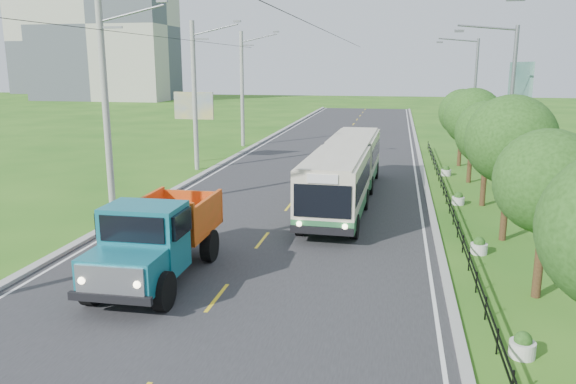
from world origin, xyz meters
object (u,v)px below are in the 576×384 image
(tree_back, at_px, (463,115))
(billboard_right, at_px, (519,96))
(tree_second, at_px, (548,187))
(streetlight_mid, at_px, (507,111))
(pole_far, at_px, (243,89))
(tree_fifth, at_px, (474,120))
(pole_mid, at_px, (195,96))
(planter_far, at_px, (446,171))
(planter_mid, at_px, (458,199))
(bus, at_px, (346,168))
(planter_near, at_px, (479,247))
(streetlight_far, at_px, (472,96))
(pole_near, at_px, (107,109))
(billboard_left, at_px, (194,110))
(dump_truck, at_px, (157,234))
(tree_third, at_px, (511,145))
(tree_fourth, at_px, (488,136))
(planter_front, at_px, (522,346))

(tree_back, height_order, billboard_right, billboard_right)
(tree_second, relative_size, streetlight_mid, 0.58)
(pole_far, bearing_deg, tree_fifth, -35.36)
(pole_mid, xyz_separation_m, tree_back, (18.12, 5.14, -1.44))
(tree_fifth, bearing_deg, tree_second, -90.00)
(tree_fifth, distance_m, planter_far, 4.21)
(planter_mid, height_order, bus, bus)
(planter_near, bearing_deg, bus, 128.15)
(streetlight_far, bearing_deg, pole_near, -134.86)
(tree_fifth, bearing_deg, billboard_left, 168.72)
(tree_back, distance_m, planter_near, 20.46)
(pole_mid, distance_m, billboard_right, 20.59)
(pole_near, xyz_separation_m, planter_mid, (16.86, 5.00, -4.81))
(billboard_left, bearing_deg, streetlight_mid, -26.40)
(pole_near, height_order, billboard_left, pole_near)
(streetlight_far, xyz_separation_m, dump_truck, (-13.08, -26.82, -3.30))
(planter_far, bearing_deg, tree_fifth, -55.95)
(planter_near, xyz_separation_m, planter_far, (0.00, 16.00, 0.00))
(tree_third, xyz_separation_m, tree_back, (-0.00, 18.00, -0.33))
(pole_far, distance_m, planter_near, 32.19)
(pole_mid, relative_size, bus, 0.63)
(planter_near, relative_size, billboard_right, 0.09)
(pole_near, bearing_deg, planter_far, 37.63)
(tree_fourth, relative_size, planter_mid, 8.06)
(billboard_right, bearing_deg, tree_fourth, -112.64)
(tree_second, xyz_separation_m, planter_front, (-1.26, -4.14, -3.23))
(tree_back, xyz_separation_m, bus, (-7.11, -12.69, -1.82))
(pole_near, relative_size, bus, 0.63)
(tree_third, distance_m, planter_front, 10.87)
(pole_near, height_order, pole_mid, same)
(tree_second, height_order, tree_fifth, tree_fifth)
(tree_fifth, relative_size, streetlight_mid, 0.64)
(planter_front, relative_size, planter_far, 1.00)
(tree_fifth, height_order, tree_back, tree_fifth)
(tree_third, bearing_deg, bus, 143.24)
(streetlight_mid, bearing_deg, tree_back, 93.70)
(tree_second, distance_m, planter_front, 5.40)
(tree_fourth, relative_size, billboard_right, 0.74)
(planter_front, height_order, planter_far, same)
(tree_third, distance_m, billboard_left, 25.02)
(pole_mid, relative_size, streetlight_far, 1.10)
(tree_second, distance_m, streetlight_mid, 11.97)
(tree_third, bearing_deg, tree_back, 90.00)
(tree_second, distance_m, streetlight_far, 25.91)
(planter_mid, bearing_deg, pole_near, -163.48)
(dump_truck, bearing_deg, planter_front, -16.75)
(pole_mid, distance_m, tree_second, 26.20)
(streetlight_mid, relative_size, billboard_right, 1.24)
(tree_back, bearing_deg, planter_mid, -95.91)
(planter_mid, xyz_separation_m, billboard_left, (-18.10, 10.00, 3.58))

